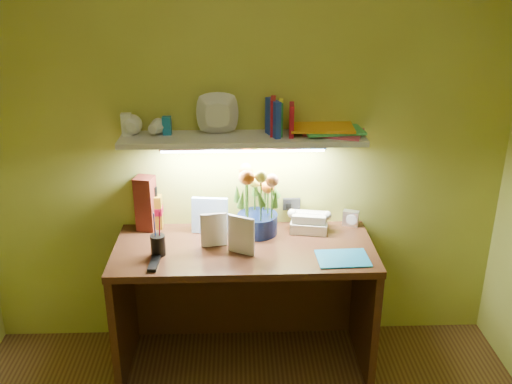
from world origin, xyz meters
TOP-DOWN VIEW (x-y plane):
  - desk at (0.00, 1.20)m, footprint 1.40×0.60m
  - flower_bouquet at (0.08, 1.37)m, footprint 0.27×0.27m
  - telephone at (0.37, 1.39)m, footprint 0.23×0.19m
  - desk_clock at (0.62, 1.45)m, footprint 0.10×0.07m
  - whisky_bottle at (-0.50, 1.45)m, footprint 0.07×0.07m
  - whisky_box at (-0.55, 1.44)m, footprint 0.12×0.12m
  - pen_cup at (-0.45, 1.12)m, footprint 0.09×0.09m
  - art_card at (-0.19, 1.39)m, footprint 0.20×0.07m
  - tv_remote at (-0.46, 1.02)m, footprint 0.05×0.16m
  - blue_folder at (0.51, 1.04)m, footprint 0.27×0.21m
  - desk_book_a at (-0.23, 1.20)m, footprint 0.14×0.03m
  - desk_book_b at (-0.09, 1.16)m, footprint 0.14×0.09m
  - wall_shelf at (0.02, 1.38)m, footprint 1.32×0.31m

SIDE VIEW (x-z plane):
  - desk at x=0.00m, z-range 0.00..0.75m
  - blue_folder at x=0.51m, z-range 0.75..0.76m
  - tv_remote at x=-0.46m, z-range 0.75..0.77m
  - desk_clock at x=0.62m, z-range 0.75..0.84m
  - telephone at x=0.37m, z-range 0.75..0.87m
  - pen_cup at x=-0.45m, z-range 0.75..0.94m
  - desk_book_a at x=-0.23m, z-range 0.75..0.94m
  - art_card at x=-0.19m, z-range 0.75..0.95m
  - desk_book_b at x=-0.09m, z-range 0.75..0.96m
  - whisky_bottle at x=-0.50m, z-range 0.75..1.00m
  - whisky_box at x=-0.55m, z-range 0.75..1.07m
  - flower_bouquet at x=0.08m, z-range 0.75..1.15m
  - wall_shelf at x=0.02m, z-range 1.22..1.44m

